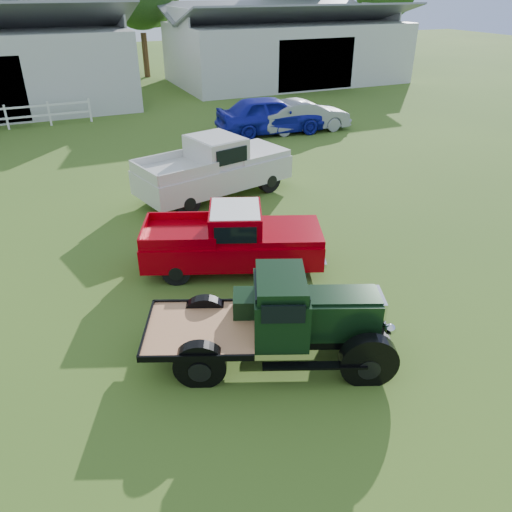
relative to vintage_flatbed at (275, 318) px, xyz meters
name	(u,v)px	position (x,y,z in m)	size (l,w,h in m)	color
ground	(270,326)	(0.35, 0.94, -0.91)	(120.00, 120.00, 0.00)	#3D5E1E
shed_right	(286,43)	(14.35, 27.94, 1.69)	(16.80, 9.20, 5.20)	silver
tree_c	(141,13)	(5.35, 33.94, 3.59)	(5.40, 5.40, 9.00)	#123411
tree_d	(292,2)	(18.35, 34.94, 4.09)	(6.00, 6.00, 10.00)	#123411
tree_e	(384,5)	(26.35, 32.94, 3.84)	(5.70, 5.70, 9.50)	#123411
vintage_flatbed	(275,318)	(0.00, 0.00, 0.00)	(4.62, 1.83, 1.83)	black
red_pickup	(232,239)	(0.53, 3.56, -0.08)	(4.58, 1.76, 1.67)	#9E000A
white_pickup	(214,168)	(1.79, 8.44, 0.08)	(5.41, 2.10, 1.99)	beige
misc_car_blue	(271,115)	(7.02, 15.06, -0.03)	(2.10, 5.21, 1.78)	#151AA2
misc_car_grey	(304,116)	(8.72, 14.78, -0.18)	(1.55, 4.45, 1.47)	gray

